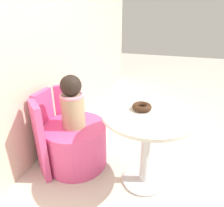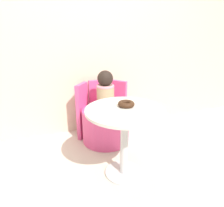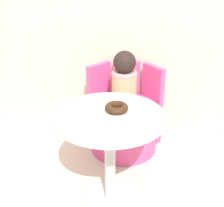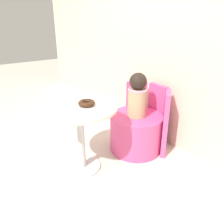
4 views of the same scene
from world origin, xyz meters
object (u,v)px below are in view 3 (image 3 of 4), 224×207
at_px(round_table, 110,136).
at_px(tub_chair, 123,127).
at_px(donut, 117,108).
at_px(child_figure, 124,80).

distance_m(round_table, tub_chair, 0.72).
height_order(round_table, donut, donut).
relative_size(child_figure, donut, 3.17).
xyz_separation_m(child_figure, donut, (-0.01, -0.60, 0.05)).
distance_m(round_table, donut, 0.19).
bearing_deg(round_table, tub_chair, 86.27).
height_order(tub_chair, child_figure, child_figure).
relative_size(tub_chair, donut, 3.85).
xyz_separation_m(round_table, child_figure, (0.04, 0.65, 0.13)).
height_order(round_table, tub_chair, round_table).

